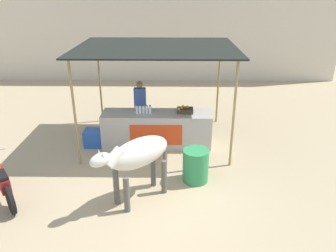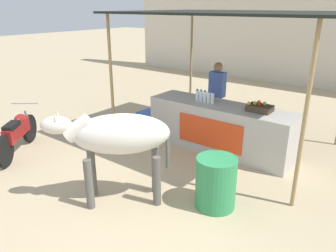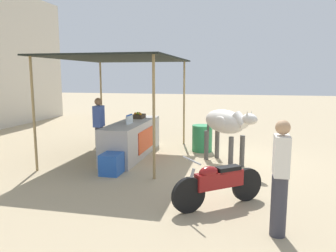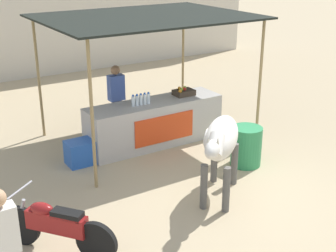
# 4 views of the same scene
# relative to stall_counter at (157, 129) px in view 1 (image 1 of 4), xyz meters

# --- Properties ---
(ground_plane) EXTENTS (60.00, 60.00, 0.00)m
(ground_plane) POSITION_rel_stall_counter_xyz_m (0.00, -2.20, -0.48)
(ground_plane) COLOR tan
(building_wall_far) EXTENTS (16.00, 0.50, 5.89)m
(building_wall_far) POSITION_rel_stall_counter_xyz_m (0.00, 7.06, 2.46)
(building_wall_far) COLOR beige
(building_wall_far) RESTS_ON ground
(stall_counter) EXTENTS (3.00, 0.82, 0.96)m
(stall_counter) POSITION_rel_stall_counter_xyz_m (0.00, 0.00, 0.00)
(stall_counter) COLOR #B2ADA8
(stall_counter) RESTS_ON ground
(stall_awning) EXTENTS (4.20, 3.20, 2.71)m
(stall_awning) POSITION_rel_stall_counter_xyz_m (0.00, 0.30, 2.12)
(stall_awning) COLOR black
(stall_awning) RESTS_ON ground
(water_bottle_row) EXTENTS (0.43, 0.07, 0.25)m
(water_bottle_row) POSITION_rel_stall_counter_xyz_m (-0.35, -0.05, 0.59)
(water_bottle_row) COLOR silver
(water_bottle_row) RESTS_ON stall_counter
(fruit_crate) EXTENTS (0.44, 0.32, 0.18)m
(fruit_crate) POSITION_rel_stall_counter_xyz_m (0.78, 0.05, 0.55)
(fruit_crate) COLOR #3F3326
(fruit_crate) RESTS_ON stall_counter
(vendor_behind_counter) EXTENTS (0.34, 0.22, 1.65)m
(vendor_behind_counter) POSITION_rel_stall_counter_xyz_m (-0.52, 0.75, 0.37)
(vendor_behind_counter) COLOR #383842
(vendor_behind_counter) RESTS_ON ground
(cooler_box) EXTENTS (0.60, 0.44, 0.48)m
(cooler_box) POSITION_rel_stall_counter_xyz_m (-1.72, -0.10, -0.24)
(cooler_box) COLOR blue
(cooler_box) RESTS_ON ground
(water_barrel) EXTENTS (0.59, 0.59, 0.78)m
(water_barrel) POSITION_rel_stall_counter_xyz_m (0.98, -1.85, -0.09)
(water_barrel) COLOR #2D8C51
(water_barrel) RESTS_ON ground
(cow) EXTENTS (1.58, 1.51, 1.44)m
(cow) POSITION_rel_stall_counter_xyz_m (-0.27, -2.58, 0.55)
(cow) COLOR silver
(cow) RESTS_ON ground
(motorcycle_parked) EXTENTS (1.18, 1.46, 0.90)m
(motorcycle_parked) POSITION_rel_stall_counter_xyz_m (-3.13, -2.60, -0.05)
(motorcycle_parked) COLOR black
(motorcycle_parked) RESTS_ON ground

